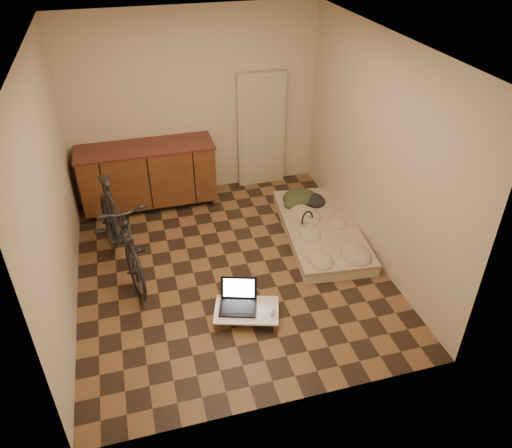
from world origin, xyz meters
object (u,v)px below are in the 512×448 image
object	(u,v)px
bicycle	(118,227)
futon	(321,230)
lap_desk	(247,310)
laptop	(238,301)

from	to	relation	value
bicycle	futon	world-z (taller)	bicycle
futon	lap_desk	size ratio (longest dim) A/B	2.59
futon	laptop	size ratio (longest dim) A/B	4.23
futon	lap_desk	bearing A→B (deg)	-131.18
lap_desk	bicycle	bearing A→B (deg)	152.29
bicycle	lap_desk	xyz separation A→B (m)	(1.18, -1.19, -0.50)
lap_desk	futon	bearing A→B (deg)	60.03
bicycle	laptop	distance (m)	1.63
bicycle	lap_desk	size ratio (longest dim) A/B	2.40
bicycle	laptop	size ratio (longest dim) A/B	3.92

